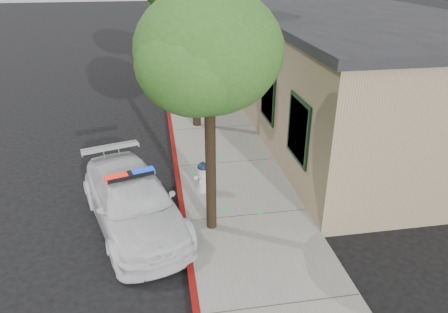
% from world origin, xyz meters
% --- Properties ---
extents(ground, '(120.00, 120.00, 0.00)m').
position_xyz_m(ground, '(0.00, 0.00, 0.00)').
color(ground, black).
rests_on(ground, ground).
extents(sidewalk, '(3.20, 60.00, 0.15)m').
position_xyz_m(sidewalk, '(1.60, 3.00, 0.07)').
color(sidewalk, gray).
rests_on(sidewalk, ground).
extents(red_curb, '(0.14, 60.00, 0.16)m').
position_xyz_m(red_curb, '(0.06, 3.00, 0.08)').
color(red_curb, maroon).
rests_on(red_curb, ground).
extents(clapboard_building, '(7.30, 20.89, 4.24)m').
position_xyz_m(clapboard_building, '(6.69, 9.00, 2.13)').
color(clapboard_building, tan).
rests_on(clapboard_building, ground).
extents(police_car, '(3.10, 4.89, 1.44)m').
position_xyz_m(police_car, '(-1.13, 0.29, 0.66)').
color(police_car, white).
rests_on(police_car, ground).
extents(fire_hydrant, '(0.50, 0.43, 0.87)m').
position_xyz_m(fire_hydrant, '(0.71, 1.39, 0.59)').
color(fire_hydrant, silver).
rests_on(fire_hydrant, sidewalk).
extents(street_tree_near, '(2.99, 2.98, 5.41)m').
position_xyz_m(street_tree_near, '(0.71, -0.33, 4.19)').
color(street_tree_near, black).
rests_on(street_tree_near, sidewalk).
extents(street_tree_far, '(2.65, 2.56, 4.80)m').
position_xyz_m(street_tree_far, '(0.84, 12.17, 3.76)').
color(street_tree_far, black).
rests_on(street_tree_far, sidewalk).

